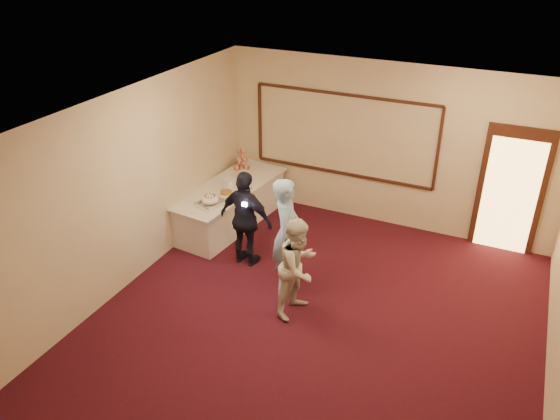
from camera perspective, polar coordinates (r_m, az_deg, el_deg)
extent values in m
plane|color=black|center=(7.77, 3.08, -12.53)|extent=(7.00, 7.00, 0.00)
cube|color=beige|center=(9.92, 11.06, 6.52)|extent=(6.00, 0.04, 3.00)
cube|color=beige|center=(8.32, -16.13, 1.62)|extent=(0.04, 7.00, 3.00)
cube|color=white|center=(6.25, 3.78, 8.87)|extent=(6.00, 7.00, 0.04)
cube|color=black|center=(10.34, 6.41, 3.87)|extent=(3.40, 0.04, 0.05)
cube|color=black|center=(9.83, 6.88, 11.88)|extent=(3.40, 0.04, 0.05)
cube|color=black|center=(10.68, -2.11, 9.15)|extent=(0.05, 0.04, 1.50)
cube|color=black|center=(9.70, 16.21, 6.05)|extent=(0.05, 0.04, 1.50)
cube|color=black|center=(9.80, 22.95, 1.92)|extent=(1.05, 0.06, 2.20)
cube|color=#FFBF66|center=(9.81, 22.83, 1.33)|extent=(0.85, 0.02, 2.00)
cube|color=silver|center=(10.14, -5.28, 0.42)|extent=(1.12, 2.49, 0.74)
cube|color=silver|center=(9.97, -5.37, 2.38)|extent=(1.25, 2.63, 0.03)
cube|color=silver|center=(9.32, -7.27, 0.60)|extent=(0.46, 0.52, 0.04)
ellipsoid|color=white|center=(9.29, -7.30, 1.07)|extent=(0.29, 0.29, 0.13)
cube|color=silver|center=(9.37, -6.35, 0.96)|extent=(0.08, 0.31, 0.01)
cylinder|color=#D54D48|center=(10.61, -4.07, 5.43)|extent=(0.02, 0.02, 0.43)
cylinder|color=#D54D48|center=(10.70, -4.03, 4.40)|extent=(0.32, 0.32, 0.01)
cylinder|color=#D54D48|center=(10.63, -4.07, 5.25)|extent=(0.25, 0.25, 0.01)
cylinder|color=#D54D48|center=(10.56, -4.10, 6.11)|extent=(0.17, 0.17, 0.01)
cylinder|color=white|center=(9.90, -5.42, 2.81)|extent=(0.20, 0.20, 0.16)
cylinder|color=white|center=(9.87, -5.44, 3.26)|extent=(0.21, 0.21, 0.01)
cylinder|color=white|center=(10.23, -3.86, 3.66)|extent=(0.17, 0.17, 0.14)
cylinder|color=white|center=(10.20, -3.88, 4.05)|extent=(0.18, 0.18, 0.01)
cylinder|color=white|center=(9.70, -5.66, 1.74)|extent=(0.25, 0.25, 0.01)
cylinder|color=olive|center=(9.69, -5.66, 1.87)|extent=(0.21, 0.21, 0.04)
imported|color=#87ABD7|center=(8.19, 0.73, -2.45)|extent=(0.59, 0.74, 1.78)
imported|color=beige|center=(7.68, 1.96, -5.97)|extent=(0.70, 0.83, 1.51)
imported|color=black|center=(8.74, -3.57, -0.99)|extent=(0.99, 0.50, 1.63)
cube|color=white|center=(8.36, -3.73, 0.59)|extent=(0.07, 0.04, 0.05)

